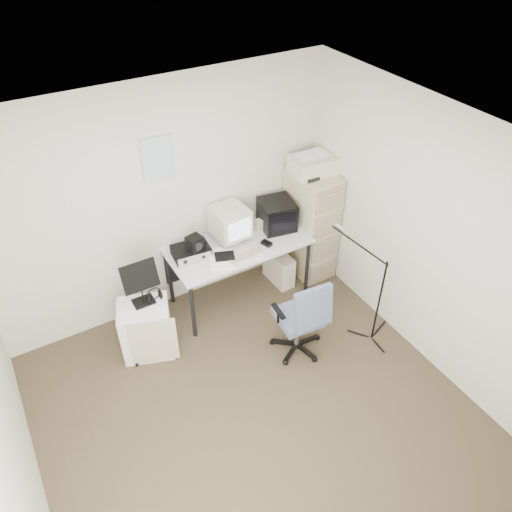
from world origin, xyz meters
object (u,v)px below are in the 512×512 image
desk (239,271)px  side_cart (146,329)px  filing_cabinet (310,224)px  office_chair (298,315)px

desk → side_cart: bearing=-168.6°
filing_cabinet → side_cart: size_ratio=2.19×
desk → office_chair: bearing=-83.1°
filing_cabinet → side_cart: (-2.13, -0.27, -0.35)m
desk → side_cart: size_ratio=2.52×
filing_cabinet → side_cart: filing_cabinet is taller
desk → filing_cabinet: bearing=1.8°
filing_cabinet → office_chair: bearing=-129.6°
filing_cabinet → desk: size_ratio=0.87×
desk → side_cart: desk is taller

